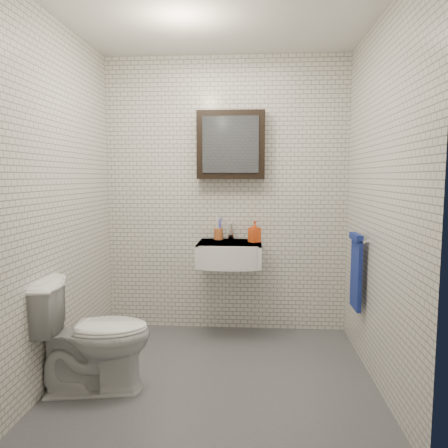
{
  "coord_description": "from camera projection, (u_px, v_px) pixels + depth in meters",
  "views": [
    {
      "loc": [
        0.26,
        -2.99,
        1.42
      ],
      "look_at": [
        0.02,
        0.45,
        1.05
      ],
      "focal_mm": 35.0,
      "sensor_mm": 36.0,
      "label": 1
    }
  ],
  "objects": [
    {
      "name": "washbasin",
      "position": [
        230.0,
        254.0,
        3.78
      ],
      "size": [
        0.55,
        0.5,
        0.2
      ],
      "color": "white",
      "rests_on": "room_shell"
    },
    {
      "name": "toothbrush_cup",
      "position": [
        218.0,
        233.0,
        3.98
      ],
      "size": [
        0.1,
        0.1,
        0.22
      ],
      "rotation": [
        0.0,
        0.0,
        0.24
      ],
      "color": "#B45B2D",
      "rests_on": "washbasin"
    },
    {
      "name": "ground",
      "position": [
        217.0,
        374.0,
        3.14
      ],
      "size": [
        2.2,
        2.0,
        0.01
      ],
      "primitive_type": "cube",
      "color": "#4C4E54",
      "rests_on": "ground"
    },
    {
      "name": "room_shell",
      "position": [
        216.0,
        170.0,
        2.98
      ],
      "size": [
        2.22,
        2.02,
        2.51
      ],
      "color": "silver",
      "rests_on": "ground"
    },
    {
      "name": "mirror_cabinet",
      "position": [
        231.0,
        145.0,
        3.87
      ],
      "size": [
        0.6,
        0.15,
        0.6
      ],
      "color": "black",
      "rests_on": "room_shell"
    },
    {
      "name": "faucet",
      "position": [
        231.0,
        232.0,
        3.96
      ],
      "size": [
        0.06,
        0.2,
        0.15
      ],
      "color": "silver",
      "rests_on": "washbasin"
    },
    {
      "name": "soap_bottle",
      "position": [
        255.0,
        232.0,
        3.81
      ],
      "size": [
        0.12,
        0.12,
        0.19
      ],
      "primitive_type": "imported",
      "rotation": [
        0.0,
        0.0,
        0.61
      ],
      "color": "orange",
      "rests_on": "washbasin"
    },
    {
      "name": "towel_rail",
      "position": [
        356.0,
        268.0,
        3.34
      ],
      "size": [
        0.09,
        0.3,
        0.58
      ],
      "color": "silver",
      "rests_on": "room_shell"
    },
    {
      "name": "toilet",
      "position": [
        93.0,
        334.0,
        2.89
      ],
      "size": [
        0.81,
        0.55,
        0.76
      ],
      "primitive_type": "imported",
      "rotation": [
        0.0,
        0.0,
        1.74
      ],
      "color": "white",
      "rests_on": "ground"
    }
  ]
}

